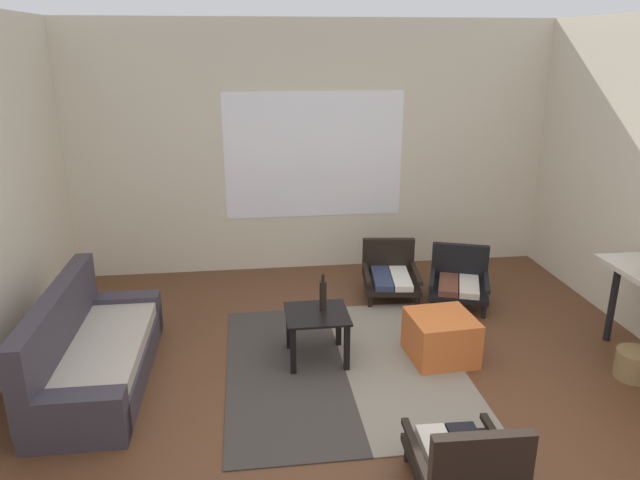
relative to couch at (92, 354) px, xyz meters
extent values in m
plane|color=#56331E|center=(1.95, -0.81, -0.23)|extent=(7.80, 7.80, 0.00)
cube|color=beige|center=(1.95, 2.25, 1.12)|extent=(5.60, 0.12, 2.70)
cube|color=white|center=(1.95, 2.19, 1.06)|extent=(1.94, 0.01, 1.36)
cube|color=#38332D|center=(1.46, -0.06, -0.22)|extent=(0.92, 2.18, 0.01)
cube|color=gray|center=(2.38, -0.06, -0.22)|extent=(0.92, 2.18, 0.01)
cube|color=#38333D|center=(0.07, 0.00, -0.12)|extent=(0.68, 1.72, 0.22)
cube|color=#B2A899|center=(0.10, 0.00, 0.05)|extent=(0.58, 1.54, 0.10)
cube|color=#38333D|center=(-0.21, 0.00, 0.20)|extent=(0.16, 1.71, 0.62)
cube|color=#38333D|center=(0.07, 0.77, -0.04)|extent=(0.67, 0.19, 0.37)
cube|color=#38333D|center=(0.06, -0.77, -0.04)|extent=(0.67, 0.19, 0.37)
cube|color=black|center=(1.72, 0.10, 0.18)|extent=(0.50, 0.48, 0.02)
cube|color=black|center=(1.51, 0.30, -0.03)|extent=(0.04, 0.04, 0.40)
cube|color=black|center=(1.93, 0.30, -0.03)|extent=(0.04, 0.04, 0.40)
cube|color=black|center=(1.51, -0.10, -0.03)|extent=(0.04, 0.04, 0.40)
cube|color=black|center=(1.93, -0.10, -0.03)|extent=(0.04, 0.04, 0.40)
cylinder|color=black|center=(2.81, 0.95, -0.17)|extent=(0.04, 0.04, 0.12)
cylinder|color=black|center=(2.35, 1.01, -0.17)|extent=(0.04, 0.04, 0.12)
cylinder|color=black|center=(2.88, 1.50, -0.17)|extent=(0.04, 0.04, 0.12)
cylinder|color=black|center=(2.43, 1.56, -0.17)|extent=(0.04, 0.04, 0.12)
cube|color=black|center=(2.62, 1.25, -0.08)|extent=(0.61, 0.70, 0.05)
cube|color=silver|center=(2.71, 1.22, -0.02)|extent=(0.25, 0.59, 0.06)
cube|color=#2D3856|center=(2.52, 1.24, -0.02)|extent=(0.25, 0.59, 0.06)
cube|color=black|center=(2.65, 1.54, 0.12)|extent=(0.54, 0.14, 0.34)
cube|color=black|center=(2.86, 1.22, 0.04)|extent=(0.12, 0.64, 0.04)
cube|color=black|center=(2.37, 1.28, 0.04)|extent=(0.12, 0.64, 0.04)
cylinder|color=black|center=(2.12, -1.18, -0.16)|extent=(0.04, 0.04, 0.12)
cylinder|color=black|center=(2.58, -1.20, -0.16)|extent=(0.04, 0.04, 0.12)
cube|color=black|center=(2.34, -1.47, -0.08)|extent=(0.55, 0.65, 0.05)
cube|color=beige|center=(2.25, -1.44, -0.02)|extent=(0.19, 0.58, 0.06)
cube|color=black|center=(2.43, -1.45, -0.02)|extent=(0.19, 0.58, 0.06)
cube|color=black|center=(2.33, -1.75, 0.16)|extent=(0.54, 0.09, 0.42)
cube|color=black|center=(2.09, -1.46, 0.04)|extent=(0.06, 0.63, 0.04)
cube|color=black|center=(2.59, -1.48, 0.04)|extent=(0.06, 0.63, 0.04)
cylinder|color=black|center=(3.36, 0.65, -0.16)|extent=(0.04, 0.04, 0.14)
cylinder|color=black|center=(2.91, 0.81, -0.16)|extent=(0.04, 0.04, 0.14)
cylinder|color=black|center=(3.53, 1.11, -0.16)|extent=(0.04, 0.04, 0.14)
cylinder|color=black|center=(3.08, 1.27, -0.16)|extent=(0.04, 0.04, 0.14)
cube|color=black|center=(3.22, 0.96, -0.07)|extent=(0.72, 0.73, 0.05)
cube|color=beige|center=(3.30, 0.91, -0.01)|extent=(0.35, 0.54, 0.06)
cube|color=brown|center=(3.12, 0.97, -0.01)|extent=(0.35, 0.54, 0.06)
cube|color=black|center=(3.31, 1.20, 0.14)|extent=(0.55, 0.26, 0.36)
cube|color=black|center=(3.46, 0.87, 0.05)|extent=(0.24, 0.55, 0.04)
cube|color=black|center=(2.98, 1.05, 0.05)|extent=(0.24, 0.55, 0.04)
cube|color=#D1662D|center=(2.72, -0.01, -0.04)|extent=(0.53, 0.53, 0.37)
cylinder|color=black|center=(4.25, 0.10, 0.14)|extent=(0.06, 0.06, 0.74)
cylinder|color=black|center=(1.78, 0.15, 0.31)|extent=(0.06, 0.06, 0.25)
cylinder|color=black|center=(1.78, 0.15, 0.46)|extent=(0.03, 0.03, 0.06)
cylinder|color=olive|center=(4.10, -0.48, -0.12)|extent=(0.29, 0.29, 0.22)
camera|label=1|loc=(1.20, -4.07, 2.21)|focal=32.77mm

